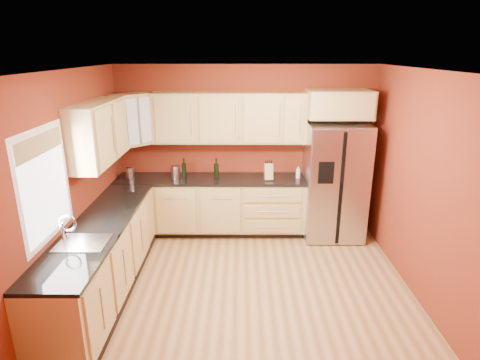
# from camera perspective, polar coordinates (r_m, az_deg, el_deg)

# --- Properties ---
(floor) EXTENTS (4.00, 4.00, 0.00)m
(floor) POSITION_cam_1_polar(r_m,az_deg,el_deg) (5.03, 1.01, -15.75)
(floor) COLOR olive
(floor) RESTS_ON ground
(ceiling) EXTENTS (4.00, 4.00, 0.00)m
(ceiling) POSITION_cam_1_polar(r_m,az_deg,el_deg) (4.19, 1.21, 15.31)
(ceiling) COLOR silver
(ceiling) RESTS_ON wall_back
(wall_back) EXTENTS (4.00, 0.04, 2.60)m
(wall_back) POSITION_cam_1_polar(r_m,az_deg,el_deg) (6.36, 0.82, 4.40)
(wall_back) COLOR maroon
(wall_back) RESTS_ON floor
(wall_front) EXTENTS (4.00, 0.04, 2.60)m
(wall_front) POSITION_cam_1_polar(r_m,az_deg,el_deg) (2.65, 1.80, -16.41)
(wall_front) COLOR maroon
(wall_front) RESTS_ON floor
(wall_left) EXTENTS (0.04, 4.00, 2.60)m
(wall_left) POSITION_cam_1_polar(r_m,az_deg,el_deg) (4.84, -23.29, -1.52)
(wall_left) COLOR maroon
(wall_left) RESTS_ON floor
(wall_right) EXTENTS (0.04, 4.00, 2.60)m
(wall_right) POSITION_cam_1_polar(r_m,az_deg,el_deg) (4.90, 25.17, -1.54)
(wall_right) COLOR maroon
(wall_right) RESTS_ON floor
(base_cabinets_back) EXTENTS (2.90, 0.60, 0.88)m
(base_cabinets_back) POSITION_cam_1_polar(r_m,az_deg,el_deg) (6.36, -4.16, -3.80)
(base_cabinets_back) COLOR tan
(base_cabinets_back) RESTS_ON floor
(base_cabinets_left) EXTENTS (0.60, 2.80, 0.88)m
(base_cabinets_left) POSITION_cam_1_polar(r_m,az_deg,el_deg) (5.07, -18.91, -10.76)
(base_cabinets_left) COLOR tan
(base_cabinets_left) RESTS_ON floor
(countertop_back) EXTENTS (2.90, 0.62, 0.04)m
(countertop_back) POSITION_cam_1_polar(r_m,az_deg,el_deg) (6.19, -4.26, 0.12)
(countertop_back) COLOR black
(countertop_back) RESTS_ON base_cabinets_back
(countertop_left) EXTENTS (0.62, 2.80, 0.04)m
(countertop_left) POSITION_cam_1_polar(r_m,az_deg,el_deg) (4.87, -19.34, -6.00)
(countertop_left) COLOR black
(countertop_left) RESTS_ON base_cabinets_left
(upper_cabinets_back) EXTENTS (2.30, 0.33, 0.75)m
(upper_cabinets_back) POSITION_cam_1_polar(r_m,az_deg,el_deg) (6.10, -1.52, 8.83)
(upper_cabinets_back) COLOR tan
(upper_cabinets_back) RESTS_ON wall_back
(upper_cabinets_left) EXTENTS (0.33, 1.35, 0.75)m
(upper_cabinets_left) POSITION_cam_1_polar(r_m,az_deg,el_deg) (5.31, -19.36, 6.44)
(upper_cabinets_left) COLOR tan
(upper_cabinets_left) RESTS_ON wall_left
(corner_upper_cabinet) EXTENTS (0.67, 0.67, 0.75)m
(corner_upper_cabinet) POSITION_cam_1_polar(r_m,az_deg,el_deg) (6.15, -15.06, 8.30)
(corner_upper_cabinet) COLOR tan
(corner_upper_cabinet) RESTS_ON wall_back
(over_fridge_cabinet) EXTENTS (0.92, 0.60, 0.40)m
(over_fridge_cabinet) POSITION_cam_1_polar(r_m,az_deg,el_deg) (6.10, 13.89, 10.46)
(over_fridge_cabinet) COLOR tan
(over_fridge_cabinet) RESTS_ON wall_back
(refrigerator) EXTENTS (0.90, 0.75, 1.78)m
(refrigerator) POSITION_cam_1_polar(r_m,az_deg,el_deg) (6.28, 13.26, -0.17)
(refrigerator) COLOR #B2B2B7
(refrigerator) RESTS_ON floor
(window) EXTENTS (0.03, 0.90, 1.00)m
(window) POSITION_cam_1_polar(r_m,az_deg,el_deg) (4.33, -25.95, -0.60)
(window) COLOR white
(window) RESTS_ON wall_left
(sink_faucet) EXTENTS (0.50, 0.42, 0.30)m
(sink_faucet) POSITION_cam_1_polar(r_m,az_deg,el_deg) (4.38, -21.66, -6.58)
(sink_faucet) COLOR silver
(sink_faucet) RESTS_ON countertop_left
(canister_left) EXTENTS (0.15, 0.15, 0.19)m
(canister_left) POSITION_cam_1_polar(r_m,az_deg,el_deg) (6.30, -15.35, 0.91)
(canister_left) COLOR #B2B2B7
(canister_left) RESTS_ON countertop_back
(canister_right) EXTENTS (0.15, 0.15, 0.20)m
(canister_right) POSITION_cam_1_polar(r_m,az_deg,el_deg) (6.18, -9.13, 1.07)
(canister_right) COLOR #B2B2B7
(canister_right) RESTS_ON countertop_back
(wine_bottle_a) EXTENTS (0.09, 0.09, 0.32)m
(wine_bottle_a) POSITION_cam_1_polar(r_m,az_deg,el_deg) (6.10, -3.37, 1.64)
(wine_bottle_a) COLOR black
(wine_bottle_a) RESTS_ON countertop_back
(wine_bottle_b) EXTENTS (0.07, 0.07, 0.30)m
(wine_bottle_b) POSITION_cam_1_polar(r_m,az_deg,el_deg) (6.22, -7.97, 1.73)
(wine_bottle_b) COLOR black
(wine_bottle_b) RESTS_ON countertop_back
(knife_block) EXTENTS (0.13, 0.12, 0.25)m
(knife_block) POSITION_cam_1_polar(r_m,az_deg,el_deg) (6.08, 4.08, 1.21)
(knife_block) COLOR tan
(knife_block) RESTS_ON countertop_back
(soap_dispenser) EXTENTS (0.08, 0.08, 0.18)m
(soap_dispenser) POSITION_cam_1_polar(r_m,az_deg,el_deg) (6.20, 8.26, 1.08)
(soap_dispenser) COLOR white
(soap_dispenser) RESTS_ON countertop_back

